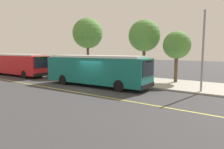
{
  "coord_description": "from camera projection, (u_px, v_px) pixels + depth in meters",
  "views": [
    {
      "loc": [
        12.28,
        -13.62,
        3.37
      ],
      "look_at": [
        1.63,
        0.79,
        1.29
      ],
      "focal_mm": 32.42,
      "sensor_mm": 36.0,
      "label": 1
    }
  ],
  "objects": [
    {
      "name": "transit_bus_second",
      "position": [
        19.0,
        64.0,
        27.6
      ],
      "size": [
        10.51,
        2.86,
        2.95
      ],
      "color": "red",
      "rests_on": "ground_plane"
    },
    {
      "name": "street_tree_downstreet",
      "position": [
        177.0,
        45.0,
        20.77
      ],
      "size": [
        2.83,
        2.83,
        5.26
      ],
      "color": "brown",
      "rests_on": "sidewalk_curb"
    },
    {
      "name": "lane_stripe_center",
      "position": [
        75.0,
        92.0,
        16.76
      ],
      "size": [
        36.0,
        0.14,
        0.01
      ],
      "primitive_type": "cube",
      "color": "#E0D64C",
      "rests_on": "ground_plane"
    },
    {
      "name": "waiting_bench",
      "position": [
        105.0,
        73.0,
        24.87
      ],
      "size": [
        1.6,
        0.48,
        0.95
      ],
      "color": "brown",
      "rests_on": "sidewalk_curb"
    },
    {
      "name": "transit_bus_main",
      "position": [
        96.0,
        69.0,
        19.41
      ],
      "size": [
        10.99,
        3.13,
        2.95
      ],
      "color": "#146B66",
      "rests_on": "ground_plane"
    },
    {
      "name": "pedestrian_commuter",
      "position": [
        92.0,
        70.0,
        24.28
      ],
      "size": [
        0.24,
        0.4,
        1.69
      ],
      "color": "#282D47",
      "rests_on": "sidewalk_curb"
    },
    {
      "name": "ground_plane",
      "position": [
        93.0,
        88.0,
        18.52
      ],
      "size": [
        120.0,
        120.0,
        0.0
      ],
      "primitive_type": "plane",
      "color": "#38383A"
    },
    {
      "name": "bus_shelter",
      "position": [
        103.0,
        63.0,
        24.85
      ],
      "size": [
        2.9,
        1.6,
        2.48
      ],
      "color": "#333338",
      "rests_on": "sidewalk_curb"
    },
    {
      "name": "street_tree_near_shelter",
      "position": [
        144.0,
        36.0,
        23.6
      ],
      "size": [
        3.7,
        3.7,
        6.86
      ],
      "color": "brown",
      "rests_on": "sidewalk_curb"
    },
    {
      "name": "utility_pole",
      "position": [
        203.0,
        51.0,
        15.92
      ],
      "size": [
        0.16,
        0.16,
        6.4
      ],
      "primitive_type": "cylinder",
      "color": "gray",
      "rests_on": "sidewalk_curb"
    },
    {
      "name": "sidewalk_curb",
      "position": [
        128.0,
        80.0,
        23.3
      ],
      "size": [
        44.0,
        6.4,
        0.15
      ],
      "primitive_type": "cube",
      "color": "#A8A399",
      "rests_on": "ground_plane"
    },
    {
      "name": "route_sign_post",
      "position": [
        108.0,
        64.0,
        21.61
      ],
      "size": [
        0.44,
        0.08,
        2.8
      ],
      "color": "#333338",
      "rests_on": "sidewalk_curb"
    },
    {
      "name": "street_tree_upstreet",
      "position": [
        88.0,
        33.0,
        28.11
      ],
      "size": [
        4.19,
        4.19,
        7.79
      ],
      "color": "brown",
      "rests_on": "sidewalk_curb"
    }
  ]
}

